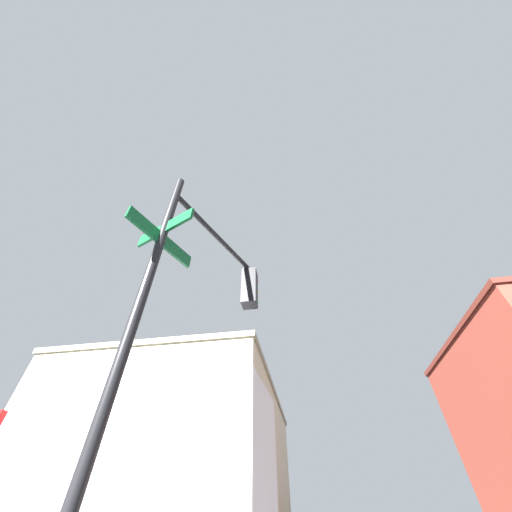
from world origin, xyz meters
The scene contains 3 objects.
traffic_signal_near centered at (-6.23, -5.75, 3.85)m, with size 1.44×2.73×5.46m.
building_stucco centered at (-16.10, 20.04, 5.34)m, with size 16.50×24.38×10.66m.
box_truck_second centered at (-9.60, -1.95, 1.98)m, with size 7.88×2.87×3.63m.
Camera 1 is at (-4.95, -9.01, 1.32)m, focal length 19.81 mm.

